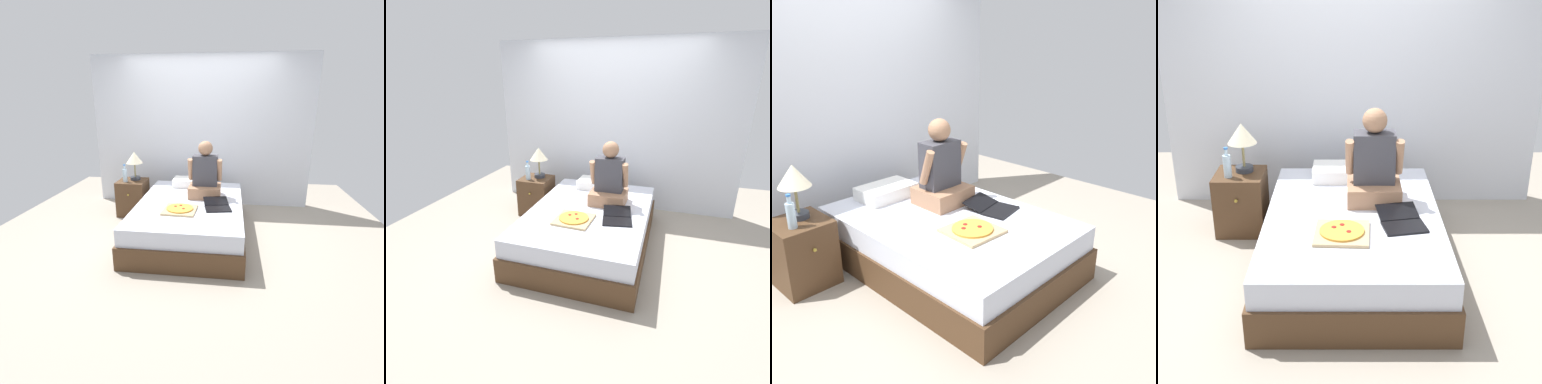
# 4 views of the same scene
# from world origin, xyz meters

# --- Properties ---
(ground_plane) EXTENTS (5.69, 5.69, 0.00)m
(ground_plane) POSITION_xyz_m (0.00, 0.00, 0.00)
(ground_plane) COLOR #9E9384
(wall_back) EXTENTS (3.69, 0.12, 2.50)m
(wall_back) POSITION_xyz_m (0.00, 1.39, 1.25)
(wall_back) COLOR silver
(wall_back) RESTS_ON ground
(bed) EXTENTS (1.42, 2.07, 0.48)m
(bed) POSITION_xyz_m (0.00, 0.00, 0.24)
(bed) COLOR #4C331E
(bed) RESTS_ON ground
(nightstand_left) EXTENTS (0.44, 0.47, 0.56)m
(nightstand_left) POSITION_xyz_m (-1.02, 0.67, 0.28)
(nightstand_left) COLOR #4C331E
(nightstand_left) RESTS_ON ground
(lamp_on_left_nightstand) EXTENTS (0.26, 0.26, 0.45)m
(lamp_on_left_nightstand) POSITION_xyz_m (-0.98, 0.72, 0.89)
(lamp_on_left_nightstand) COLOR #333842
(lamp_on_left_nightstand) RESTS_ON nightstand_left
(water_bottle) EXTENTS (0.07, 0.07, 0.28)m
(water_bottle) POSITION_xyz_m (-1.10, 0.58, 0.67)
(water_bottle) COLOR silver
(water_bottle) RESTS_ON nightstand_left
(pillow) EXTENTS (0.52, 0.34, 0.12)m
(pillow) POSITION_xyz_m (-0.10, 0.75, 0.54)
(pillow) COLOR white
(pillow) RESTS_ON bed
(person_seated) EXTENTS (0.47, 0.40, 0.78)m
(person_seated) POSITION_xyz_m (0.17, 0.28, 0.77)
(person_seated) COLOR #A37556
(person_seated) RESTS_ON bed
(laptop) EXTENTS (0.39, 0.47, 0.07)m
(laptop) POSITION_xyz_m (0.37, -0.18, 0.50)
(laptop) COLOR black
(laptop) RESTS_ON bed
(pizza_box) EXTENTS (0.42, 0.42, 0.05)m
(pizza_box) POSITION_xyz_m (-0.08, -0.35, 0.50)
(pizza_box) COLOR tan
(pizza_box) RESTS_ON bed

